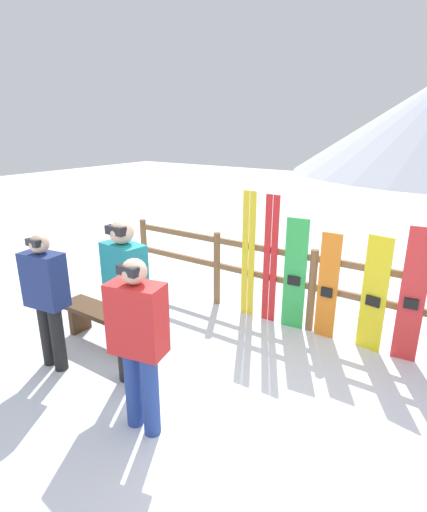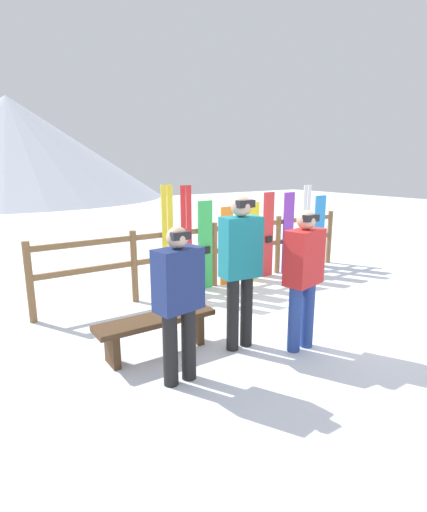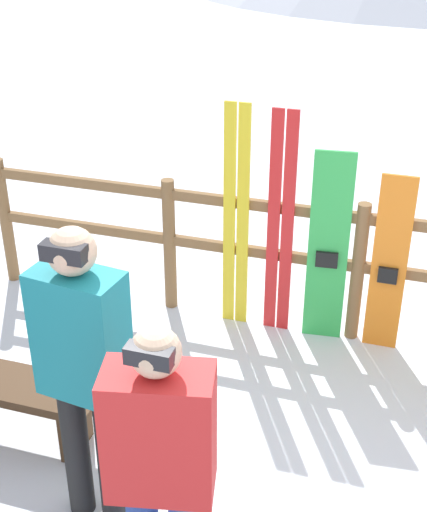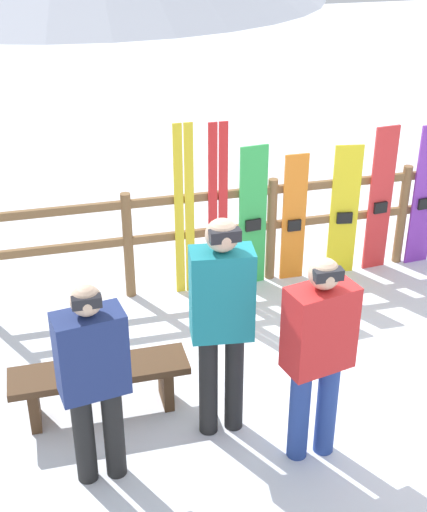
# 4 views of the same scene
# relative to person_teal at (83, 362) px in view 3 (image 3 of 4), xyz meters

# --- Properties ---
(fence) EXTENTS (6.06, 0.10, 1.12)m
(fence) POSITION_rel_person_teal_xyz_m (1.12, 2.17, -0.36)
(fence) COLOR brown
(fence) RESTS_ON ground
(person_teal) EXTENTS (0.47, 0.30, 1.78)m
(person_teal) POSITION_rel_person_teal_xyz_m (0.00, 0.00, 0.00)
(person_teal) COLOR black
(person_teal) RESTS_ON ground
(person_red) EXTENTS (0.51, 0.35, 1.62)m
(person_red) POSITION_rel_person_teal_xyz_m (0.57, -0.42, -0.11)
(person_red) COLOR navy
(person_red) RESTS_ON ground
(ski_pair_yellow) EXTENTS (0.20, 0.02, 1.79)m
(ski_pair_yellow) POSITION_rel_person_teal_xyz_m (0.19, 2.12, -0.14)
(ski_pair_yellow) COLOR yellow
(ski_pair_yellow) RESTS_ON ground
(ski_pair_red) EXTENTS (0.20, 0.02, 1.77)m
(ski_pair_red) POSITION_rel_person_teal_xyz_m (0.53, 2.12, -0.15)
(ski_pair_red) COLOR red
(ski_pair_red) RESTS_ON ground
(snowboard_green) EXTENTS (0.30, 0.08, 1.51)m
(snowboard_green) POSITION_rel_person_teal_xyz_m (0.89, 2.11, -0.29)
(snowboard_green) COLOR green
(snowboard_green) RESTS_ON ground
(snowboard_orange) EXTENTS (0.25, 0.05, 1.39)m
(snowboard_orange) POSITION_rel_person_teal_xyz_m (1.34, 2.11, -0.35)
(snowboard_orange) COLOR orange
(snowboard_orange) RESTS_ON ground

